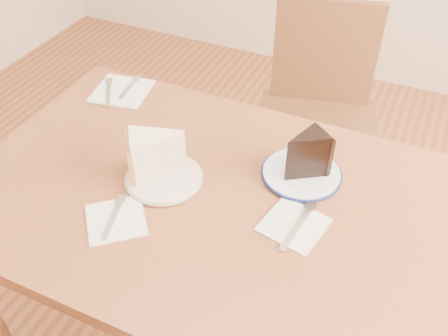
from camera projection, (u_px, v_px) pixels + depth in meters
table at (206, 220)px, 1.29m from camera, size 1.20×0.80×0.75m
chair_far at (316, 118)px, 1.87m from camera, size 0.54×0.54×0.90m
plate_cream at (164, 178)px, 1.25m from camera, size 0.19×0.19×0.01m
plate_navy at (301, 173)px, 1.27m from camera, size 0.20×0.20×0.01m
carrot_cake at (159, 154)px, 1.23m from camera, size 0.16×0.15×0.10m
chocolate_cake at (303, 158)px, 1.22m from camera, size 0.12×0.13×0.11m
napkin_cream at (116, 220)px, 1.15m from camera, size 0.19×0.19×0.00m
napkin_navy at (294, 225)px, 1.14m from camera, size 0.16×0.16×0.00m
napkin_spare at (122, 91)px, 1.56m from camera, size 0.19×0.19×0.00m
fork_cream at (114, 217)px, 1.15m from camera, size 0.05×0.14×0.00m
knife_navy at (298, 226)px, 1.13m from camera, size 0.03×0.17×0.00m
fork_spare at (129, 88)px, 1.57m from camera, size 0.03×0.14×0.00m
knife_spare at (108, 92)px, 1.55m from camera, size 0.10×0.14×0.00m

